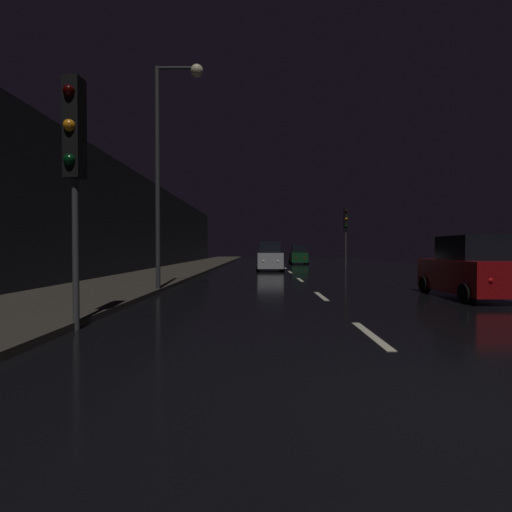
{
  "coord_description": "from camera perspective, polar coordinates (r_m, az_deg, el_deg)",
  "views": [
    {
      "loc": [
        -1.98,
        -3.77,
        1.55
      ],
      "look_at": [
        -2.23,
        16.77,
        1.17
      ],
      "focal_mm": 26.48,
      "sensor_mm": 36.0,
      "label": 1
    }
  ],
  "objects": [
    {
      "name": "traffic_light_far_right",
      "position": [
        33.72,
        13.42,
        4.73
      ],
      "size": [
        0.31,
        0.46,
        5.11
      ],
      "rotation": [
        0.0,
        0.0,
        -1.58
      ],
      "color": "#38383A",
      "rests_on": "ground"
    },
    {
      "name": "traffic_light_near_left",
      "position": [
        8.19,
        -25.77,
        14.54
      ],
      "size": [
        0.32,
        0.47,
        4.79
      ],
      "rotation": [
        0.0,
        0.0,
        -1.62
      ],
      "color": "#38383A",
      "rests_on": "ground"
    },
    {
      "name": "car_parked_right_near",
      "position": [
        13.7,
        29.49,
        -1.8
      ],
      "size": [
        1.8,
        3.9,
        1.96
      ],
      "rotation": [
        0.0,
        0.0,
        1.57
      ],
      "color": "maroon",
      "rests_on": "ground"
    },
    {
      "name": "car_distant_taillights",
      "position": [
        39.25,
        6.41,
        0.09
      ],
      "size": [
        1.79,
        3.87,
        1.95
      ],
      "rotation": [
        0.0,
        0.0,
        1.57
      ],
      "color": "#0F3819",
      "rests_on": "ground"
    },
    {
      "name": "sidewalk_left",
      "position": [
        28.88,
        -10.75,
        -1.89
      ],
      "size": [
        4.4,
        84.0,
        0.15
      ],
      "primitive_type": "cube",
      "color": "#38332B",
      "rests_on": "ground"
    },
    {
      "name": "streetlamp_overhead",
      "position": [
        14.15,
        -12.93,
        16.11
      ],
      "size": [
        1.7,
        0.44,
        8.01
      ],
      "color": "#2D2D30",
      "rests_on": "ground"
    },
    {
      "name": "lane_centerline",
      "position": [
        22.0,
        5.88,
        -2.97
      ],
      "size": [
        0.16,
        32.26,
        0.01
      ],
      "color": "beige",
      "rests_on": "ground"
    },
    {
      "name": "ground",
      "position": [
        28.38,
        4.71,
        -2.1
      ],
      "size": [
        27.83,
        84.0,
        0.02
      ],
      "primitive_type": "cube",
      "color": "black"
    },
    {
      "name": "car_approaching_headlights",
      "position": [
        27.14,
        2.11,
        -0.2
      ],
      "size": [
        1.91,
        4.15,
        2.09
      ],
      "rotation": [
        0.0,
        0.0,
        -1.57
      ],
      "color": "#A5A8AD",
      "rests_on": "ground"
    },
    {
      "name": "building_facade_left",
      "position": [
        26.19,
        -17.91,
        4.7
      ],
      "size": [
        0.8,
        63.0,
        6.48
      ],
      "primitive_type": "cube",
      "color": "black",
      "rests_on": "ground"
    }
  ]
}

